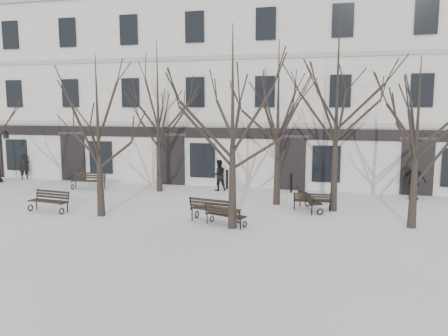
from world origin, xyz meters
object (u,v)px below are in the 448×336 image
(bench_2, at_px, (225,215))
(lamp_post, at_px, (1,152))
(bench_1, at_px, (215,209))
(bench_3, at_px, (89,180))
(tree_1, at_px, (97,117))
(bench_5, at_px, (308,199))
(tree_3, at_px, (418,123))
(tree_2, at_px, (233,103))
(bench_4, at_px, (312,201))
(bench_0, at_px, (50,200))

(bench_2, distance_m, lamp_post, 16.84)
(bench_1, relative_size, bench_3, 1.12)
(lamp_post, bearing_deg, bench_1, -21.99)
(tree_1, xyz_separation_m, bench_5, (8.48, 3.00, -3.66))
(bench_1, relative_size, bench_5, 1.09)
(bench_1, height_order, lamp_post, lamp_post)
(tree_3, bearing_deg, tree_2, -165.95)
(tree_1, bearing_deg, tree_3, 5.02)
(bench_4, bearing_deg, tree_2, 48.62)
(bench_3, bearing_deg, bench_0, -81.48)
(bench_3, xyz_separation_m, lamp_post, (-6.31, 0.78, 1.34))
(tree_2, xyz_separation_m, bench_2, (-0.34, 0.22, -4.27))
(tree_1, xyz_separation_m, bench_1, (4.94, 0.07, -3.62))
(tree_1, xyz_separation_m, bench_0, (-2.58, 0.16, -3.67))
(tree_2, relative_size, lamp_post, 2.36)
(bench_0, bearing_deg, tree_2, 2.59)
(tree_3, bearing_deg, lamp_post, 167.41)
(lamp_post, bearing_deg, bench_4, -9.34)
(bench_1, height_order, bench_4, bench_1)
(tree_1, distance_m, bench_2, 6.62)
(bench_4, height_order, bench_5, bench_5)
(tree_1, distance_m, bench_0, 4.49)
(tree_1, height_order, bench_1, tree_1)
(bench_2, relative_size, bench_3, 0.91)
(bench_5, bearing_deg, tree_3, -136.03)
(bench_4, height_order, lamp_post, lamp_post)
(bench_5, distance_m, lamp_post, 18.81)
(bench_4, bearing_deg, bench_1, 35.55)
(bench_3, relative_size, bench_4, 1.13)
(bench_0, bearing_deg, bench_1, 6.84)
(bench_0, xyz_separation_m, bench_2, (8.05, -0.51, -0.06))
(bench_0, bearing_deg, bench_2, 3.92)
(tree_1, distance_m, bench_3, 7.46)
(bench_5, bearing_deg, tree_2, 122.85)
(bench_3, bearing_deg, bench_2, -35.58)
(tree_3, height_order, bench_0, tree_3)
(tree_1, height_order, bench_5, tree_1)
(tree_1, distance_m, bench_1, 6.13)
(bench_4, bearing_deg, bench_2, 43.64)
(bench_1, xyz_separation_m, bench_4, (3.70, 2.97, -0.10))
(bench_0, relative_size, bench_2, 1.11)
(bench_5, height_order, lamp_post, lamp_post)
(tree_3, distance_m, bench_2, 7.96)
(bench_5, bearing_deg, bench_2, 117.71)
(bench_1, relative_size, bench_4, 1.26)
(tree_1, relative_size, tree_3, 1.05)
(bench_5, bearing_deg, bench_3, 58.87)
(bench_0, distance_m, bench_4, 11.59)
(bench_0, bearing_deg, lamp_post, 148.86)
(tree_2, height_order, bench_2, tree_2)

